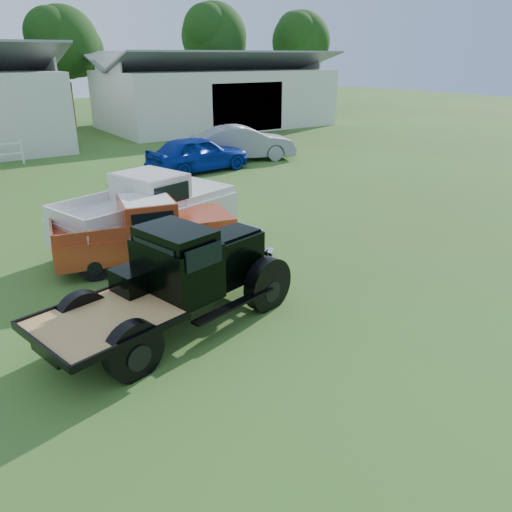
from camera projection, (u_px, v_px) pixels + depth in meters
ground at (281, 326)px, 9.89m from camera, size 120.00×120.00×0.00m
shed_right at (215, 90)px, 36.94m from camera, size 16.80×9.20×5.20m
tree_c at (66, 63)px, 36.17m from camera, size 5.40×5.40×9.00m
tree_d at (215, 55)px, 43.50m from camera, size 6.00×6.00×10.00m
tree_e at (300, 58)px, 46.21m from camera, size 5.70×5.70×9.50m
vintage_flatbed at (174, 280)px, 9.51m from camera, size 5.43×3.16×2.02m
red_pickup at (145, 230)px, 12.70m from camera, size 4.91×2.70×1.69m
white_pickup at (149, 210)px, 13.86m from camera, size 5.74×3.50×1.97m
misc_car_blue at (198, 154)px, 22.77m from camera, size 4.91×2.27×1.63m
misc_car_grey at (243, 143)px, 25.33m from camera, size 5.46×3.41×1.70m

